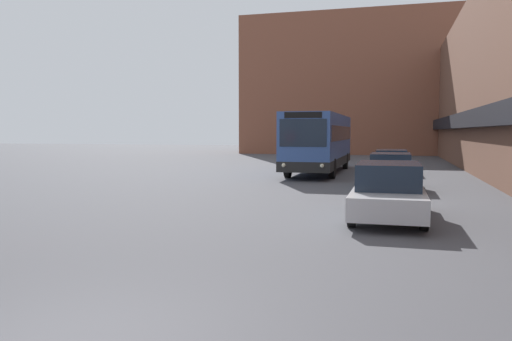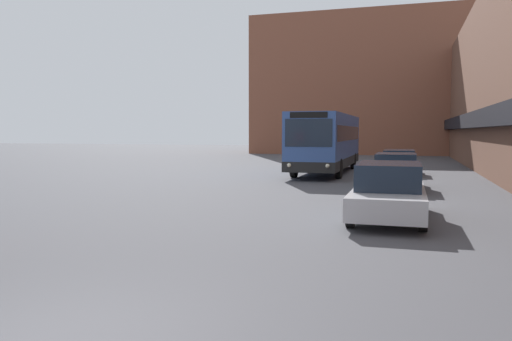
% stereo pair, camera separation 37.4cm
% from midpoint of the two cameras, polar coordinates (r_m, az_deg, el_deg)
% --- Properties ---
extents(building_backdrop_far, '(26.00, 8.00, 14.83)m').
position_cam_midpoint_polar(building_backdrop_far, '(56.28, 12.00, 9.48)').
color(building_backdrop_far, brown).
rests_on(building_backdrop_far, ground_plane).
extents(city_bus, '(2.59, 11.31, 3.34)m').
position_cam_midpoint_polar(city_bus, '(29.08, 6.94, 3.28)').
color(city_bus, '#335193').
rests_on(city_bus, ground_plane).
extents(parked_car_front, '(1.91, 4.79, 1.52)m').
position_cam_midpoint_polar(parked_car_front, '(14.04, 14.16, -2.26)').
color(parked_car_front, '#B7B7BC').
rests_on(parked_car_front, ground_plane).
extents(parked_car_middle, '(1.85, 4.48, 1.48)m').
position_cam_midpoint_polar(parked_car_middle, '(21.52, 14.62, -0.04)').
color(parked_car_middle, black).
rests_on(parked_car_middle, ground_plane).
extents(parked_car_back, '(1.92, 4.28, 1.36)m').
position_cam_midpoint_polar(parked_car_back, '(29.02, 14.85, 0.96)').
color(parked_car_back, '#B7B7BC').
rests_on(parked_car_back, ground_plane).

